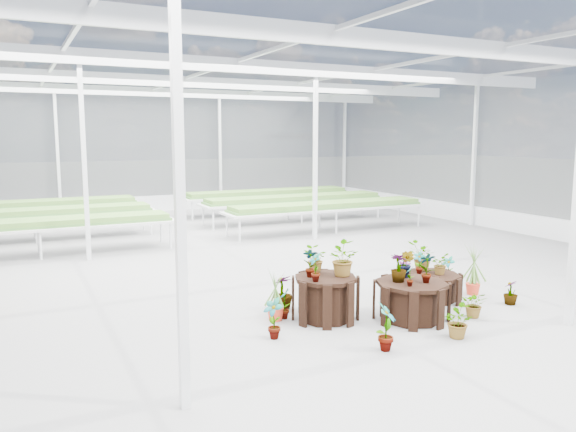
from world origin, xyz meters
name	(u,v)px	position (x,y,z in m)	size (l,w,h in m)	color
ground_plane	(279,285)	(0.00, 0.00, 0.00)	(24.00, 24.00, 0.00)	gray
greenhouse_shell	(279,169)	(0.00, 0.00, 2.25)	(18.00, 24.00, 4.50)	white
steel_frame	(279,169)	(0.00, 0.00, 2.25)	(18.00, 24.00, 4.50)	silver
nursery_benches	(178,217)	(0.00, 7.20, 0.42)	(16.00, 7.00, 0.84)	silver
plinth_tall	(325,298)	(-0.22, -2.15, 0.35)	(1.01, 1.01, 0.69)	black
plinth_mid	(411,301)	(0.98, -2.75, 0.30)	(1.15, 1.15, 0.61)	black
plinth_low	(431,287)	(1.98, -2.05, 0.23)	(1.03, 1.03, 0.46)	black
nursery_plants	(383,279)	(0.88, -2.14, 0.51)	(4.67, 3.19, 1.23)	#4F7932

